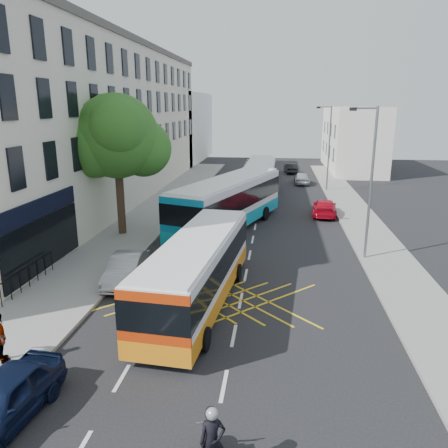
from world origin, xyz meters
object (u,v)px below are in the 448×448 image
(distant_car_dark, at_px, (291,168))
(lamp_near, at_px, (370,176))
(bus_near, at_px, (198,270))
(red_hatchback, at_px, (325,207))
(parked_car_blue, at_px, (2,401))
(lamp_far, at_px, (328,144))
(pedestrian_far, at_px, (0,338))
(bus_mid, at_px, (228,203))
(motorbike, at_px, (212,444))
(distant_car_silver, at_px, (302,178))
(street_tree, at_px, (116,137))
(bus_far, at_px, (260,177))
(parked_car_silver, at_px, (126,269))
(distant_car_grey, at_px, (269,172))

(distant_car_dark, bearing_deg, lamp_near, 88.62)
(bus_near, relative_size, red_hatchback, 2.47)
(parked_car_blue, bearing_deg, bus_near, 68.90)
(lamp_far, bearing_deg, distant_car_dark, 104.88)
(lamp_far, xyz_separation_m, pedestrian_far, (-13.44, -31.80, -3.61))
(lamp_far, distance_m, bus_mid, 17.01)
(motorbike, relative_size, distant_car_silver, 0.52)
(lamp_near, xyz_separation_m, bus_mid, (-8.00, 5.25, -2.80))
(parked_car_blue, distance_m, distant_car_silver, 39.39)
(lamp_near, xyz_separation_m, parked_car_blue, (-11.80, -14.29, -3.92))
(street_tree, height_order, bus_near, street_tree)
(bus_mid, xyz_separation_m, distant_car_dark, (4.91, 26.40, -1.22))
(lamp_near, bearing_deg, street_tree, 168.60)
(lamp_far, xyz_separation_m, red_hatchback, (-1.09, -10.05, -3.99))
(bus_mid, height_order, distant_car_dark, bus_mid)
(lamp_far, height_order, bus_near, lamp_far)
(street_tree, distance_m, bus_far, 17.34)
(lamp_near, bearing_deg, pedestrian_far, -138.72)
(street_tree, height_order, lamp_near, street_tree)
(bus_far, height_order, parked_car_silver, bus_far)
(pedestrian_far, bearing_deg, distant_car_dark, -60.72)
(red_hatchback, bearing_deg, bus_near, 72.50)
(street_tree, distance_m, red_hatchback, 16.32)
(lamp_near, bearing_deg, lamp_far, 90.00)
(bus_far, distance_m, distant_car_grey, 10.42)
(parked_car_blue, bearing_deg, motorbike, -4.80)
(red_hatchback, bearing_deg, bus_far, -49.87)
(lamp_far, xyz_separation_m, distant_car_dark, (-3.10, 11.65, -4.01))
(lamp_far, bearing_deg, parked_car_blue, -108.98)
(lamp_near, height_order, distant_car_silver, lamp_near)
(bus_near, height_order, distant_car_silver, bus_near)
(red_hatchback, relative_size, distant_car_dark, 1.17)
(lamp_far, xyz_separation_m, bus_mid, (-8.00, -14.75, -2.80))
(bus_mid, relative_size, red_hatchback, 2.92)
(motorbike, relative_size, distant_car_grey, 0.43)
(bus_near, relative_size, distant_car_silver, 2.77)
(street_tree, bearing_deg, lamp_near, -11.40)
(bus_far, bearing_deg, pedestrian_far, -103.07)
(parked_car_silver, bearing_deg, distant_car_grey, 75.53)
(distant_car_silver, bearing_deg, parked_car_silver, 70.13)
(bus_near, xyz_separation_m, distant_car_grey, (2.23, 34.34, -0.91))
(distant_car_grey, bearing_deg, street_tree, -113.85)
(street_tree, relative_size, distant_car_silver, 2.30)
(lamp_near, xyz_separation_m, distant_car_silver, (-2.14, 23.90, -3.97))
(distant_car_dark, bearing_deg, red_hatchback, 88.31)
(parked_car_silver, relative_size, distant_car_silver, 1.06)
(parked_car_blue, height_order, distant_car_dark, parked_car_blue)
(distant_car_grey, xyz_separation_m, distant_car_silver, (3.59, -3.89, 0.02))
(parked_car_silver, relative_size, red_hatchback, 0.94)
(bus_near, xyz_separation_m, parked_car_silver, (-3.84, 1.98, -0.88))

